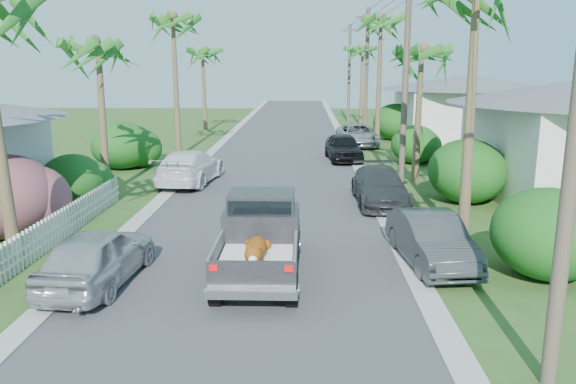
{
  "coord_description": "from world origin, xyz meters",
  "views": [
    {
      "loc": [
        1.43,
        -10.71,
        5.29
      ],
      "look_at": [
        0.94,
        6.44,
        1.4
      ],
      "focal_mm": 35.0,
      "sensor_mm": 36.0,
      "label": 1
    }
  ],
  "objects_px": {
    "parked_car_rd": "(358,135)",
    "utility_pole_c": "(366,76)",
    "parked_car_rf": "(343,147)",
    "parked_car_rn": "(431,240)",
    "house_right_far": "(466,110)",
    "palm_l_b": "(97,43)",
    "palm_r_d": "(363,48)",
    "parked_car_ln": "(97,257)",
    "palm_l_c": "(173,17)",
    "palm_r_b": "(422,50)",
    "palm_r_c": "(381,19)",
    "utility_pole_d": "(349,73)",
    "parked_car_lf": "(190,167)",
    "parked_car_rm": "(380,187)",
    "utility_pole_b": "(405,82)",
    "pickup_truck": "(261,234)",
    "palm_l_d": "(203,50)"
  },
  "relations": [
    {
      "from": "palm_l_b",
      "to": "palm_r_d",
      "type": "height_order",
      "value": "palm_r_d"
    },
    {
      "from": "parked_car_rf",
      "to": "parked_car_rd",
      "type": "relative_size",
      "value": 0.86
    },
    {
      "from": "palm_l_d",
      "to": "utility_pole_c",
      "type": "distance_m",
      "value": 13.63
    },
    {
      "from": "parked_car_lf",
      "to": "parked_car_ln",
      "type": "bearing_deg",
      "value": 96.7
    },
    {
      "from": "palm_r_c",
      "to": "parked_car_rf",
      "type": "bearing_deg",
      "value": -116.04
    },
    {
      "from": "parked_car_ln",
      "to": "palm_r_d",
      "type": "height_order",
      "value": "palm_r_d"
    },
    {
      "from": "parked_car_ln",
      "to": "palm_l_d",
      "type": "xyz_separation_m",
      "value": [
        -2.9,
        31.85,
        5.72
      ]
    },
    {
      "from": "parked_car_rm",
      "to": "palm_r_c",
      "type": "xyz_separation_m",
      "value": [
        1.81,
        15.36,
        7.43
      ]
    },
    {
      "from": "parked_car_lf",
      "to": "palm_l_c",
      "type": "bearing_deg",
      "value": -67.95
    },
    {
      "from": "pickup_truck",
      "to": "parked_car_rd",
      "type": "height_order",
      "value": "pickup_truck"
    },
    {
      "from": "utility_pole_c",
      "to": "parked_car_rf",
      "type": "bearing_deg",
      "value": -105.1
    },
    {
      "from": "parked_car_rf",
      "to": "palm_r_b",
      "type": "relative_size",
      "value": 0.61
    },
    {
      "from": "parked_car_lf",
      "to": "palm_l_d",
      "type": "xyz_separation_m",
      "value": [
        -2.73,
        19.72,
        5.68
      ]
    },
    {
      "from": "palm_r_d",
      "to": "palm_r_b",
      "type": "bearing_deg",
      "value": -89.77
    },
    {
      "from": "parked_car_rf",
      "to": "palm_r_c",
      "type": "bearing_deg",
      "value": 58.58
    },
    {
      "from": "parked_car_rm",
      "to": "house_right_far",
      "type": "distance_m",
      "value": 21.24
    },
    {
      "from": "palm_r_b",
      "to": "utility_pole_c",
      "type": "xyz_separation_m",
      "value": [
        -1.0,
        13.0,
        -1.35
      ]
    },
    {
      "from": "parked_car_rm",
      "to": "utility_pole_d",
      "type": "distance_m",
      "value": 32.62
    },
    {
      "from": "palm_r_b",
      "to": "palm_r_d",
      "type": "distance_m",
      "value": 25.01
    },
    {
      "from": "palm_l_c",
      "to": "palm_r_c",
      "type": "height_order",
      "value": "palm_r_c"
    },
    {
      "from": "house_right_far",
      "to": "utility_pole_d",
      "type": "xyz_separation_m",
      "value": [
        -7.4,
        13.0,
        2.48
      ]
    },
    {
      "from": "house_right_far",
      "to": "utility_pole_b",
      "type": "xyz_separation_m",
      "value": [
        -7.4,
        -17.0,
        2.48
      ]
    },
    {
      "from": "parked_car_rd",
      "to": "utility_pole_c",
      "type": "xyz_separation_m",
      "value": [
        0.6,
        1.2,
        3.89
      ]
    },
    {
      "from": "pickup_truck",
      "to": "palm_r_b",
      "type": "xyz_separation_m",
      "value": [
        6.27,
        11.77,
        4.94
      ]
    },
    {
      "from": "parked_car_rn",
      "to": "house_right_far",
      "type": "distance_m",
      "value": 27.4
    },
    {
      "from": "palm_l_c",
      "to": "utility_pole_c",
      "type": "relative_size",
      "value": 1.02
    },
    {
      "from": "parked_car_lf",
      "to": "palm_r_b",
      "type": "height_order",
      "value": "palm_r_b"
    },
    {
      "from": "house_right_far",
      "to": "parked_car_lf",
      "type": "bearing_deg",
      "value": -136.84
    },
    {
      "from": "palm_r_c",
      "to": "utility_pole_d",
      "type": "xyz_separation_m",
      "value": [
        -0.6,
        17.0,
        -3.51
      ]
    },
    {
      "from": "parked_car_lf",
      "to": "palm_r_d",
      "type": "relative_size",
      "value": 0.66
    },
    {
      "from": "parked_car_rn",
      "to": "parked_car_rf",
      "type": "distance_m",
      "value": 16.96
    },
    {
      "from": "pickup_truck",
      "to": "utility_pole_b",
      "type": "relative_size",
      "value": 0.57
    },
    {
      "from": "parked_car_rd",
      "to": "parked_car_lf",
      "type": "xyz_separation_m",
      "value": [
        -8.77,
        -12.52,
        0.05
      ]
    },
    {
      "from": "palm_r_d",
      "to": "parked_car_rf",
      "type": "bearing_deg",
      "value": -98.43
    },
    {
      "from": "palm_l_c",
      "to": "utility_pole_b",
      "type": "distance_m",
      "value": 15.05
    },
    {
      "from": "palm_r_b",
      "to": "parked_car_rf",
      "type": "bearing_deg",
      "value": 116.97
    },
    {
      "from": "parked_car_ln",
      "to": "palm_l_c",
      "type": "bearing_deg",
      "value": -78.86
    },
    {
      "from": "palm_r_b",
      "to": "parked_car_rm",
      "type": "bearing_deg",
      "value": -116.82
    },
    {
      "from": "parked_car_ln",
      "to": "palm_r_b",
      "type": "bearing_deg",
      "value": -124.2
    },
    {
      "from": "palm_r_b",
      "to": "house_right_far",
      "type": "height_order",
      "value": "palm_r_b"
    },
    {
      "from": "parked_car_rm",
      "to": "utility_pole_b",
      "type": "height_order",
      "value": "utility_pole_b"
    },
    {
      "from": "utility_pole_c",
      "to": "parked_car_rd",
      "type": "bearing_deg",
      "value": -116.52
    },
    {
      "from": "parked_car_rf",
      "to": "house_right_far",
      "type": "bearing_deg",
      "value": 39.21
    },
    {
      "from": "palm_l_c",
      "to": "house_right_far",
      "type": "relative_size",
      "value": 1.02
    },
    {
      "from": "parked_car_rf",
      "to": "house_right_far",
      "type": "relative_size",
      "value": 0.49
    },
    {
      "from": "parked_car_rn",
      "to": "parked_car_lf",
      "type": "height_order",
      "value": "parked_car_lf"
    },
    {
      "from": "parked_car_lf",
      "to": "utility_pole_c",
      "type": "relative_size",
      "value": 0.58
    },
    {
      "from": "parked_car_rd",
      "to": "utility_pole_c",
      "type": "height_order",
      "value": "utility_pole_c"
    },
    {
      "from": "palm_r_b",
      "to": "parked_car_ln",
      "type": "bearing_deg",
      "value": -128.44
    },
    {
      "from": "parked_car_rm",
      "to": "house_right_far",
      "type": "xyz_separation_m",
      "value": [
        8.61,
        19.36,
        1.44
      ]
    }
  ]
}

